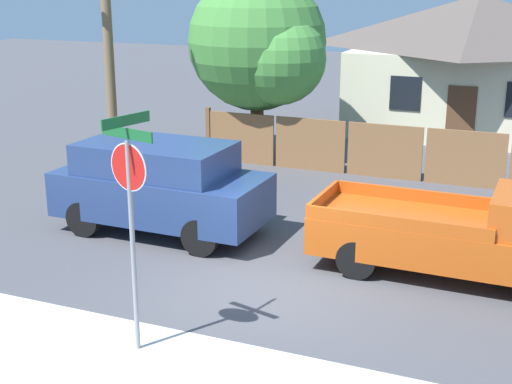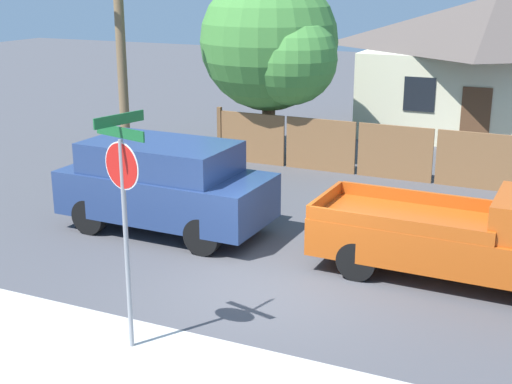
% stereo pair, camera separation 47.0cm
% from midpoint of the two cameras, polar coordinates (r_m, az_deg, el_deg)
% --- Properties ---
extents(ground_plane, '(80.00, 80.00, 0.00)m').
position_cam_midpoint_polar(ground_plane, '(12.73, 0.09, -7.72)').
color(ground_plane, '#47474C').
extents(wooden_fence, '(12.89, 0.12, 1.58)m').
position_cam_midpoint_polar(wooden_fence, '(19.43, 12.63, 2.92)').
color(wooden_fence, brown).
rests_on(wooden_fence, ground).
extents(house, '(8.61, 6.23, 4.71)m').
position_cam_midpoint_polar(house, '(26.14, 16.61, 9.95)').
color(house, beige).
rests_on(house, ground).
extents(oak_tree, '(4.26, 4.06, 5.49)m').
position_cam_midpoint_polar(oak_tree, '(21.20, -0.17, 11.66)').
color(oak_tree, brown).
rests_on(oak_tree, ground).
extents(red_suv, '(4.52, 2.08, 1.96)m').
position_cam_midpoint_polar(red_suv, '(15.29, -8.55, 0.58)').
color(red_suv, navy).
rests_on(red_suv, ground).
extents(orange_pickup, '(5.20, 1.98, 1.71)m').
position_cam_midpoint_polar(orange_pickup, '(13.36, 15.84, -3.34)').
color(orange_pickup, '#B74C14').
rests_on(orange_pickup, ground).
extents(stop_sign, '(0.94, 0.85, 3.51)m').
position_cam_midpoint_polar(stop_sign, '(10.09, -11.37, -0.21)').
color(stop_sign, gray).
rests_on(stop_sign, ground).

